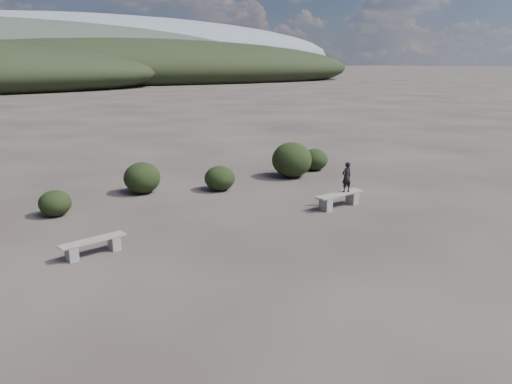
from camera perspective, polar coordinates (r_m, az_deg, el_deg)
ground at (r=11.41m, az=6.84°, el=-9.55°), size 1200.00×1200.00×0.00m
bench_left at (r=13.05m, az=-18.09°, el=-5.84°), size 1.69×0.64×0.41m
bench_right at (r=16.67m, az=9.52°, el=-0.76°), size 1.94×0.61×0.48m
seated_person at (r=16.72m, az=10.31°, el=1.69°), size 0.37×0.24×1.01m
shrub_a at (r=16.72m, az=-21.99°, el=-1.18°), size 0.99×0.99×0.81m
shrub_b at (r=18.65m, az=-12.89°, el=1.59°), size 1.32×1.32×1.14m
shrub_c at (r=18.66m, az=-4.17°, el=1.58°), size 1.14×1.14×0.92m
shrub_d at (r=20.79m, az=4.11°, el=3.69°), size 1.67×1.67×1.46m
shrub_e at (r=22.27m, az=6.73°, el=3.71°), size 1.15×1.15×0.96m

